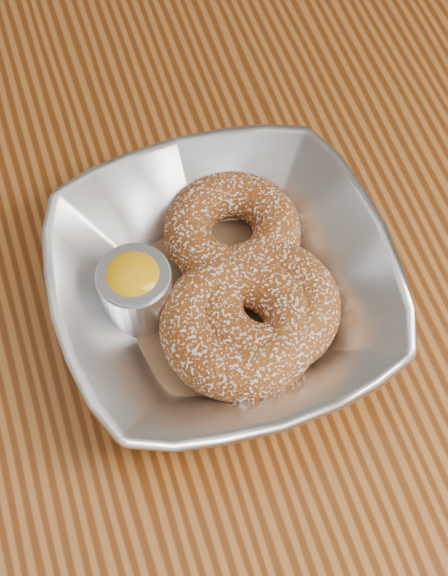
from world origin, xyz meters
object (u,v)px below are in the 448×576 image
object	(u,v)px
serving_bowl	(224,290)
donut_back	(232,231)
donut_extra	(266,306)
ramekin	(135,289)
donut_front	(240,326)
table	(137,417)

from	to	relation	value
serving_bowl	donut_back	distance (m)	0.05
donut_extra	ramekin	distance (m)	0.09
serving_bowl	donut_front	size ratio (longest dim) A/B	2.16
donut_front	donut_extra	distance (m)	0.02
table	donut_extra	bearing A→B (deg)	-0.57
serving_bowl	ramekin	distance (m)	0.06
donut_front	table	bearing A→B (deg)	172.89
donut_back	donut_front	size ratio (longest dim) A/B	0.91
donut_back	donut_front	xyz separation A→B (m)	(-0.02, -0.07, 0.00)
ramekin	donut_front	bearing A→B (deg)	-37.33
ramekin	serving_bowl	bearing A→B (deg)	-14.97
donut_back	donut_extra	bearing A→B (deg)	-87.74
donut_back	donut_extra	size ratio (longest dim) A/B	0.96
donut_back	donut_front	distance (m)	0.07
donut_back	ramekin	distance (m)	0.08
serving_bowl	donut_back	size ratio (longest dim) A/B	2.38
table	serving_bowl	bearing A→B (deg)	14.05
donut_back	donut_front	world-z (taller)	donut_front
table	serving_bowl	world-z (taller)	serving_bowl
serving_bowl	donut_extra	distance (m)	0.03
ramekin	table	bearing A→B (deg)	-120.71
donut_back	donut_extra	xyz separation A→B (m)	(0.00, -0.06, 0.00)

